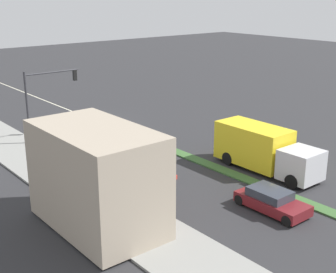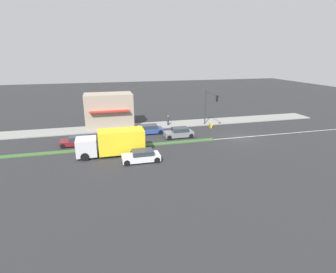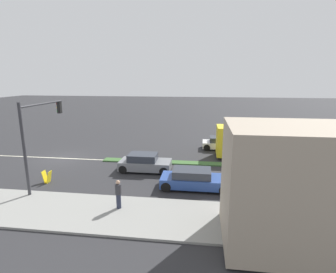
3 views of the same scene
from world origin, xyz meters
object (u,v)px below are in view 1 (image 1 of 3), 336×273
object	(u,v)px
delivery_truck	(264,149)
sedan_maroon	(271,201)
warning_aframe_sign	(54,133)
van_white	(259,143)
traffic_signal_main	(44,93)
pedestrian	(53,155)
suv_grey	(130,141)
coupe_blue	(130,164)

from	to	relation	value
delivery_truck	sedan_maroon	xyz separation A→B (m)	(4.40, 4.25, -0.89)
warning_aframe_sign	van_white	distance (m)	16.28
traffic_signal_main	sedan_maroon	bearing A→B (deg)	101.47
traffic_signal_main	pedestrian	world-z (taller)	traffic_signal_main
traffic_signal_main	warning_aframe_sign	world-z (taller)	traffic_signal_main
warning_aframe_sign	van_white	world-z (taller)	van_white
delivery_truck	suv_grey	size ratio (longest dim) A/B	1.91
pedestrian	coupe_blue	bearing A→B (deg)	131.06
pedestrian	delivery_truck	size ratio (longest dim) A/B	0.21
warning_aframe_sign	van_white	xyz separation A→B (m)	(-10.41, 12.52, 0.18)
van_white	sedan_maroon	bearing A→B (deg)	44.11
coupe_blue	warning_aframe_sign	bearing A→B (deg)	-87.65
warning_aframe_sign	pedestrian	bearing A→B (deg)	63.40
pedestrian	delivery_truck	xyz separation A→B (m)	(-10.66, 9.16, 0.51)
van_white	suv_grey	distance (m)	9.62
van_white	sedan_maroon	world-z (taller)	van_white
pedestrian	coupe_blue	size ratio (longest dim) A/B	0.36
van_white	coupe_blue	bearing A→B (deg)	-13.84
traffic_signal_main	van_white	size ratio (longest dim) A/B	1.39
suv_grey	warning_aframe_sign	bearing A→B (deg)	-62.40
delivery_truck	suv_grey	bearing A→B (deg)	-64.20
delivery_truck	coupe_blue	world-z (taller)	delivery_truck
delivery_truck	sedan_maroon	size ratio (longest dim) A/B	1.86
van_white	coupe_blue	xyz separation A→B (m)	(10.00, -2.46, 0.01)
sedan_maroon	suv_grey	distance (m)	13.35
sedan_maroon	suv_grey	world-z (taller)	suv_grey
warning_aframe_sign	coupe_blue	xyz separation A→B (m)	(-0.41, 10.06, 0.20)
sedan_maroon	coupe_blue	bearing A→B (deg)	-73.48
coupe_blue	suv_grey	world-z (taller)	suv_grey
pedestrian	suv_grey	size ratio (longest dim) A/B	0.41
van_white	coupe_blue	world-z (taller)	coupe_blue
van_white	suv_grey	size ratio (longest dim) A/B	1.02
suv_grey	traffic_signal_main	bearing A→B (deg)	-56.75
traffic_signal_main	coupe_blue	xyz separation A→B (m)	(-1.12, 9.90, -3.28)
delivery_truck	sedan_maroon	distance (m)	6.18
pedestrian	traffic_signal_main	bearing A→B (deg)	-111.51
traffic_signal_main	pedestrian	xyz separation A→B (m)	(2.33, 5.92, -2.94)
pedestrian	sedan_maroon	world-z (taller)	pedestrian
traffic_signal_main	delivery_truck	xyz separation A→B (m)	(-8.32, 15.09, -2.43)
pedestrian	sedan_maroon	xyz separation A→B (m)	(-6.26, 13.41, -0.38)
pedestrian	warning_aframe_sign	size ratio (longest dim) A/B	1.91
traffic_signal_main	sedan_maroon	distance (m)	20.01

